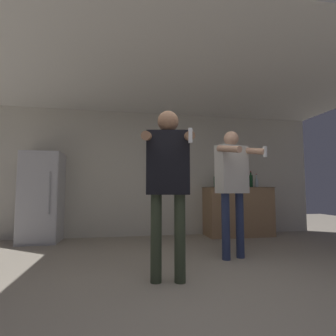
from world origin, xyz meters
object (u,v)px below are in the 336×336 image
at_px(bottle_brown_liquor, 216,181).
at_px(person_man_side, 233,178).
at_px(bottle_amber_bourbon, 257,182).
at_px(bottle_clear_vodka, 235,182).
at_px(refrigerator, 42,197).
at_px(person_woman_foreground, 168,174).
at_px(bottle_short_whiskey, 251,181).

xyz_separation_m(bottle_brown_liquor, person_man_side, (-0.39, -1.69, -0.02)).
height_order(bottle_amber_bourbon, person_man_side, person_man_side).
height_order(bottle_amber_bourbon, bottle_clear_vodka, bottle_amber_bourbon).
distance_m(bottle_amber_bourbon, bottle_clear_vodka, 0.49).
bearing_deg(person_man_side, refrigerator, 150.36).
bearing_deg(person_man_side, bottle_clear_vodka, 64.51).
distance_m(bottle_amber_bourbon, person_man_side, 2.13).
xyz_separation_m(bottle_brown_liquor, person_woman_foreground, (-1.44, -2.43, -0.02)).
xyz_separation_m(bottle_amber_bourbon, bottle_clear_vodka, (-0.49, -0.00, 0.00)).
relative_size(bottle_short_whiskey, bottle_brown_liquor, 1.02).
xyz_separation_m(bottle_amber_bourbon, person_woman_foreground, (-2.34, -2.43, 0.01)).
xyz_separation_m(bottle_short_whiskey, bottle_clear_vodka, (-0.36, 0.00, -0.03)).
bearing_deg(bottle_amber_bourbon, refrigerator, -179.59).
relative_size(bottle_clear_vodka, person_man_side, 0.16).
xyz_separation_m(refrigerator, person_man_side, (2.93, -1.66, 0.29)).
distance_m(refrigerator, bottle_brown_liquor, 3.33).
relative_size(person_woman_foreground, person_man_side, 1.01).
distance_m(refrigerator, bottle_amber_bourbon, 4.23).
relative_size(refrigerator, bottle_brown_liquor, 4.86).
height_order(bottle_short_whiskey, person_man_side, person_man_side).
xyz_separation_m(bottle_short_whiskey, bottle_brown_liquor, (-0.77, 0.00, -0.01)).
bearing_deg(person_man_side, bottle_amber_bourbon, 52.61).
height_order(bottle_brown_liquor, person_man_side, person_man_side).
bearing_deg(bottle_brown_liquor, bottle_clear_vodka, -0.00).
bearing_deg(bottle_clear_vodka, refrigerator, -179.54).
relative_size(bottle_brown_liquor, person_man_side, 0.19).
distance_m(person_woman_foreground, person_man_side, 1.28).
xyz_separation_m(bottle_short_whiskey, bottle_amber_bourbon, (0.13, 0.00, -0.04)).
height_order(bottle_clear_vodka, person_man_side, person_man_side).
bearing_deg(refrigerator, bottle_amber_bourbon, 0.41).
bearing_deg(refrigerator, bottle_short_whiskey, 0.42).
height_order(bottle_amber_bourbon, person_woman_foreground, person_woman_foreground).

